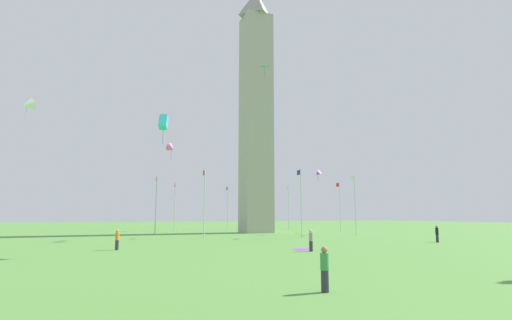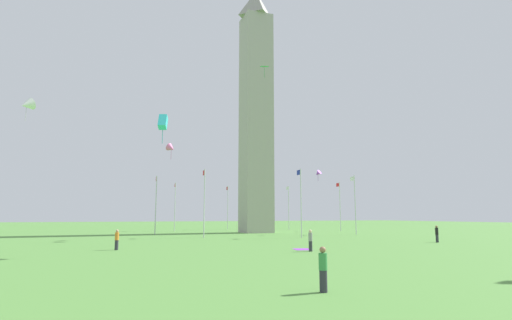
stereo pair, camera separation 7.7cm
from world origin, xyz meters
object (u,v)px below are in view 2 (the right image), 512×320
flagpole_se (204,200)px  kite_white_delta (27,105)px  flagpole_ne (175,204)px  person_black_shirt (437,234)px  flagpole_s (301,200)px  kite_cyan_box (163,122)px  flagpole_n (228,206)px  flagpole_e (156,202)px  obelisk_monument (256,107)px  person_orange_shirt (117,240)px  kite_pink_delta (171,148)px  flagpole_w (340,204)px  person_green_shirt (323,269)px  kite_green_diamond (264,67)px  flagpole_sw (355,202)px  flagpole_nw (289,206)px  kite_purple_delta (318,173)px  person_gray_shirt (310,241)px  picnic_blanket_near_first_person (302,249)px

flagpole_se → kite_white_delta: size_ratio=3.13×
flagpole_ne → person_black_shirt: bearing=-152.7°
flagpole_s → kite_cyan_box: size_ratio=3.78×
flagpole_n → flagpole_e: size_ratio=1.00×
obelisk_monument → person_orange_shirt: size_ratio=25.76×
flagpole_s → kite_pink_delta: (4.71, 16.00, 6.51)m
flagpole_n → flagpole_w: 23.12m
person_green_shirt → flagpole_w: bearing=0.4°
flagpole_n → kite_green_diamond: size_ratio=5.02×
flagpole_sw → kite_cyan_box: bearing=122.2°
flagpole_nw → kite_cyan_box: (-42.76, 31.19, 5.23)m
flagpole_se → kite_white_delta: bearing=91.8°
flagpole_s → person_green_shirt: flagpole_s is taller
flagpole_sw → flagpole_w: same height
flagpole_n → kite_purple_delta: size_ratio=5.14×
flagpole_s → flagpole_ne: bearing=22.5°
person_gray_shirt → kite_pink_delta: bearing=25.9°
flagpole_e → kite_cyan_box: kite_cyan_box is taller
person_orange_shirt → picnic_blanket_near_first_person: (-4.91, -14.61, -0.82)m
flagpole_e → flagpole_w: 32.69m
kite_green_diamond → kite_cyan_box: 26.98m
flagpole_se → person_orange_shirt: flagpole_se is taller
flagpole_n → flagpole_w: (-16.35, -16.35, 0.00)m
flagpole_s → person_black_shirt: flagpole_s is taller
person_gray_shirt → person_green_shirt: size_ratio=1.02×
flagpole_s → kite_white_delta: kite_white_delta is taller
person_gray_shirt → flagpole_n: bearing=-2.9°
flagpole_s → person_gray_shirt: 19.57m
flagpole_w → person_black_shirt: size_ratio=5.00×
flagpole_s → person_green_shirt: 36.23m
flagpole_n → kite_white_delta: bearing=131.4°
flagpole_nw → person_orange_shirt: bearing=138.5°
flagpole_ne → flagpole_s: 30.20m
flagpole_e → kite_green_diamond: 26.01m
person_orange_shirt → kite_green_diamond: kite_green_diamond is taller
flagpole_s → kite_white_delta: (4.12, 32.44, 10.43)m
flagpole_ne → person_orange_shirt: flagpole_ne is taller
flagpole_w → person_green_shirt: bearing=146.6°
kite_pink_delta → person_black_shirt: bearing=-124.5°
kite_white_delta → kite_green_diamond: 29.64m
kite_green_diamond → picnic_blanket_near_first_person: kite_green_diamond is taller
obelisk_monument → flagpole_e: (0.05, 16.35, -16.65)m
flagpole_w → picnic_blanket_near_first_person: bearing=142.7°
kite_purple_delta → kite_green_diamond: bearing=113.7°
flagpole_e → person_green_shirt: flagpole_e is taller
flagpole_e → kite_green_diamond: (-13.62, -12.44, 18.35)m
flagpole_ne → person_black_shirt: (-40.70, -21.00, -3.95)m
kite_white_delta → flagpole_e: bearing=-52.8°
flagpole_se → person_gray_shirt: flagpole_se is taller
picnic_blanket_near_first_person → flagpole_ne: bearing=4.8°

